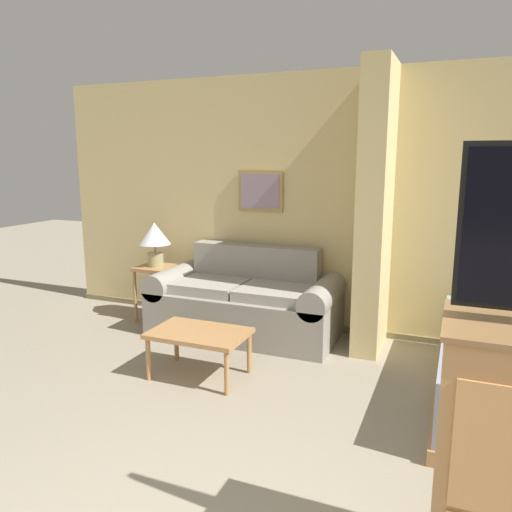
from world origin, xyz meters
TOP-DOWN VIEW (x-y plane):
  - wall_back at (-0.00, 3.86)m, footprint 6.94×0.16m
  - wall_partition_pillar at (0.17, 3.48)m, footprint 0.24×0.65m
  - couch at (-1.07, 3.38)m, footprint 1.89×0.84m
  - coffee_table at (-1.01, 2.30)m, footprint 0.78×0.51m
  - side_table at (-2.17, 3.44)m, footprint 0.39×0.39m
  - table_lamp at (-2.17, 3.44)m, footprint 0.34×0.34m

SIDE VIEW (x-z plane):
  - couch at x=-1.07m, z-range -0.11..0.76m
  - coffee_table at x=-1.01m, z-range 0.15..0.54m
  - side_table at x=-2.17m, z-range 0.18..0.78m
  - table_lamp at x=-2.17m, z-range 0.68..1.16m
  - wall_back at x=0.00m, z-range -0.01..2.59m
  - wall_partition_pillar at x=0.17m, z-range 0.00..2.60m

